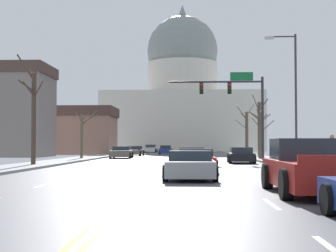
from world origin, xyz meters
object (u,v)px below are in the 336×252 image
at_px(sedan_near_01, 192,157).
at_px(sedan_near_02, 196,161).
at_px(signal_gantry, 237,97).
at_px(sedan_near_00, 241,156).
at_px(pedestrian_00, 332,151).
at_px(street_lamp_right, 292,88).
at_px(sedan_near_03, 190,166).
at_px(pickup_truck_near_04, 310,169).
at_px(sedan_oncoming_03, 151,149).
at_px(sedan_oncoming_01, 134,151).
at_px(sedan_oncoming_00, 122,152).
at_px(sedan_oncoming_02, 166,150).

bearing_deg(sedan_near_01, sedan_near_02, -88.33).
xyz_separation_m(signal_gantry, sedan_near_00, (-0.06, -3.99, -4.75)).
distance_m(sedan_near_01, pedestrian_00, 10.26).
bearing_deg(street_lamp_right, sedan_near_01, 177.41).
height_order(sedan_near_03, pickup_truck_near_04, pickup_truck_near_04).
bearing_deg(sedan_oncoming_03, sedan_near_00, -77.15).
height_order(pickup_truck_near_04, sedan_oncoming_03, pickup_truck_near_04).
bearing_deg(sedan_near_02, sedan_oncoming_01, 101.76).
height_order(sedan_near_00, sedan_oncoming_01, sedan_oncoming_01).
xyz_separation_m(pickup_truck_near_04, pedestrian_00, (3.20, 9.03, 0.40)).
xyz_separation_m(sedan_oncoming_00, pedestrian_00, (13.53, -25.83, 0.53)).
height_order(sedan_oncoming_00, sedan_oncoming_02, sedan_oncoming_02).
bearing_deg(sedan_near_03, sedan_oncoming_01, 99.71).
xyz_separation_m(sedan_near_01, sedan_oncoming_03, (-6.77, 51.64, 0.04)).
bearing_deg(sedan_near_02, sedan_oncoming_03, 96.90).
bearing_deg(sedan_oncoming_03, pickup_truck_near_04, -81.63).
relative_size(sedan_near_00, sedan_near_01, 0.94).
distance_m(signal_gantry, pickup_truck_near_04, 27.12).
bearing_deg(sedan_oncoming_00, sedan_near_03, -76.77).
relative_size(sedan_oncoming_02, sedan_oncoming_03, 1.03).
distance_m(sedan_near_03, sedan_oncoming_01, 40.09).
height_order(signal_gantry, sedan_oncoming_00, signal_gantry).
relative_size(sedan_near_03, sedan_oncoming_03, 1.04).
distance_m(sedan_near_01, sedan_oncoming_01, 28.98).
bearing_deg(street_lamp_right, pickup_truck_near_04, -100.01).
bearing_deg(sedan_near_02, sedan_near_01, 91.67).
distance_m(sedan_oncoming_01, sedan_oncoming_02, 11.62).
distance_m(pickup_truck_near_04, sedan_oncoming_00, 36.36).
bearing_deg(sedan_near_02, pedestrian_00, -18.95).
xyz_separation_m(sedan_near_02, pedestrian_00, (6.35, -2.18, 0.55)).
distance_m(sedan_near_00, sedan_oncoming_03, 47.01).
distance_m(pickup_truck_near_04, sedan_oncoming_01, 46.22).
bearing_deg(sedan_oncoming_00, street_lamp_right, -53.93).
xyz_separation_m(sedan_near_03, pickup_truck_near_04, (3.44, -5.57, 0.16)).
distance_m(street_lamp_right, sedan_near_02, 9.27).
distance_m(signal_gantry, pedestrian_00, 18.40).
relative_size(sedan_near_03, pedestrian_00, 2.60).
relative_size(sedan_near_00, sedan_oncoming_01, 0.91).
height_order(sedan_near_01, sedan_near_03, sedan_near_01).
xyz_separation_m(sedan_oncoming_02, sedan_oncoming_03, (-3.13, 12.33, 0.03)).
bearing_deg(sedan_oncoming_02, street_lamp_right, -75.96).
bearing_deg(sedan_oncoming_02, sedan_near_00, -77.66).
distance_m(street_lamp_right, sedan_oncoming_00, 22.95).
height_order(sedan_oncoming_01, pedestrian_00, pedestrian_00).
bearing_deg(pedestrian_00, sedan_oncoming_02, 102.15).
xyz_separation_m(sedan_oncoming_00, sedan_oncoming_03, (0.24, 33.71, 0.05)).
relative_size(sedan_near_01, sedan_oncoming_01, 0.97).
distance_m(sedan_near_01, sedan_near_02, 5.73).
height_order(signal_gantry, sedan_near_01, signal_gantry).
bearing_deg(sedan_oncoming_02, sedan_near_01, -84.70).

